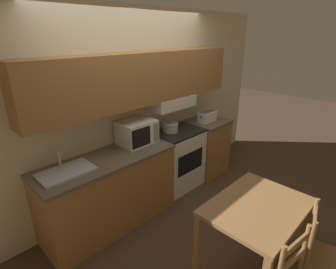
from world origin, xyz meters
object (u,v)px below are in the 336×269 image
sink_basin (66,172)px  chair_right_of_table (324,259)px  toaster (207,116)px  stove_range (176,159)px  microwave (137,132)px  dining_table (256,216)px  cooking_pot (170,127)px

sink_basin → chair_right_of_table: 2.50m
toaster → sink_basin: size_ratio=0.58×
stove_range → sink_basin: bearing=-179.3°
microwave → sink_basin: microwave is taller
stove_range → dining_table: size_ratio=0.92×
stove_range → microwave: (-0.68, 0.06, 0.60)m
chair_right_of_table → stove_range: bearing=63.6°
toaster → chair_right_of_table: 2.45m
chair_right_of_table → cooking_pot: bearing=65.8°
stove_range → cooking_pot: 0.53m
microwave → dining_table: bearing=-87.7°
chair_right_of_table → sink_basin: bearing=105.3°
stove_range → toaster: toaster is taller
microwave → toaster: microwave is taller
toaster → chair_right_of_table: toaster is taller
sink_basin → dining_table: size_ratio=0.55×
cooking_pot → microwave: size_ratio=0.69×
cooking_pot → toaster: toaster is taller
cooking_pot → sink_basin: (-1.60, -0.08, -0.05)m
stove_range → dining_table: bearing=-111.2°
stove_range → chair_right_of_table: stove_range is taller
sink_basin → stove_range: bearing=0.7°
stove_range → sink_basin: (-1.67, -0.02, 0.47)m
toaster → stove_range: bearing=175.7°
stove_range → chair_right_of_table: bearing=-102.2°
cooking_pot → sink_basin: bearing=-177.1°
microwave → sink_basin: (-0.99, -0.09, -0.13)m
dining_table → chair_right_of_table: chair_right_of_table is taller
chair_right_of_table → microwave: bearing=81.3°
dining_table → toaster: bearing=50.5°
stove_range → cooking_pot: size_ratio=2.89×
toaster → sink_basin: sink_basin is taller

